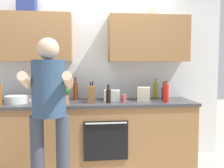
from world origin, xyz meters
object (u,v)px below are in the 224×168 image
at_px(potted_herb, 64,92).
at_px(grocery_bag_rice, 144,94).
at_px(cup_coffee, 30,98).
at_px(cup_ceramic, 123,98).
at_px(bottle_hotsauce, 166,93).
at_px(bottle_soda, 166,91).
at_px(knife_block, 92,94).
at_px(grocery_bag_crisps, 50,94).
at_px(person_standing, 49,105).
at_px(bottle_wine, 164,93).
at_px(bottle_vinegar, 76,91).
at_px(mixing_bowl, 16,100).
at_px(grocery_bag_produce, 112,95).
at_px(bottle_oil, 156,90).
at_px(bottle_soy, 108,96).

distance_m(potted_herb, grocery_bag_rice, 1.11).
bearing_deg(cup_coffee, cup_ceramic, -11.09).
distance_m(bottle_hotsauce, bottle_soda, 0.35).
height_order(bottle_hotsauce, knife_block, bottle_hotsauce).
bearing_deg(grocery_bag_rice, bottle_hotsauce, -30.67).
relative_size(knife_block, grocery_bag_rice, 1.47).
bearing_deg(grocery_bag_crisps, person_standing, -82.87).
bearing_deg(bottle_wine, person_standing, -150.51).
bearing_deg(potted_herb, bottle_wine, 7.20).
relative_size(bottle_vinegar, mixing_bowl, 1.13).
distance_m(bottle_vinegar, grocery_bag_produce, 0.53).
height_order(bottle_oil, bottle_soda, bottle_oil).
xyz_separation_m(cup_ceramic, grocery_bag_produce, (-0.13, 0.18, 0.02)).
distance_m(person_standing, grocery_bag_crisps, 0.89).
xyz_separation_m(bottle_soy, grocery_bag_rice, (0.51, 0.13, -0.00)).
bearing_deg(grocery_bag_produce, cup_ceramic, -52.88).
distance_m(bottle_oil, grocery_bag_rice, 0.29).
height_order(bottle_soda, cup_coffee, bottle_soda).
distance_m(bottle_wine, cup_ceramic, 0.61).
xyz_separation_m(cup_ceramic, grocery_bag_rice, (0.31, 0.11, 0.04)).
height_order(bottle_soy, bottle_wine, bottle_wine).
relative_size(knife_block, potted_herb, 0.98).
relative_size(bottle_soy, bottle_wine, 0.92).
bearing_deg(cup_coffee, bottle_vinegar, 3.57).
xyz_separation_m(grocery_bag_produce, grocery_bag_crisps, (-0.86, -0.01, 0.03)).
height_order(bottle_wine, cup_coffee, bottle_wine).
bearing_deg(bottle_hotsauce, bottle_wine, 82.90).
bearing_deg(mixing_bowl, grocery_bag_produce, 4.87).
xyz_separation_m(bottle_vinegar, mixing_bowl, (-0.77, -0.22, -0.08)).
distance_m(cup_coffee, grocery_bag_crisps, 0.30).
height_order(bottle_hotsauce, cup_coffee, bottle_hotsauce).
distance_m(bottle_wine, mixing_bowl, 2.01).
relative_size(bottle_vinegar, bottle_soda, 1.23).
relative_size(potted_herb, grocery_bag_produce, 1.29).
xyz_separation_m(bottle_wine, potted_herb, (-1.38, -0.17, 0.06)).
distance_m(cup_ceramic, grocery_bag_crisps, 1.01).
relative_size(person_standing, potted_herb, 5.86).
bearing_deg(grocery_bag_crisps, grocery_bag_rice, -2.61).
relative_size(bottle_wine, potted_herb, 0.91).
bearing_deg(bottle_oil, bottle_hotsauce, -82.55).
height_order(bottle_hotsauce, grocery_bag_crisps, bottle_hotsauce).
bearing_deg(grocery_bag_crisps, bottle_soda, 3.93).
relative_size(bottle_wine, cup_coffee, 3.07).
relative_size(bottle_oil, bottle_vinegar, 0.90).
bearing_deg(knife_block, potted_herb, -168.57).
bearing_deg(grocery_bag_rice, cup_coffee, 174.82).
distance_m(bottle_oil, potted_herb, 1.36).
bearing_deg(grocery_bag_crisps, grocery_bag_produce, 0.72).
bearing_deg(cup_ceramic, bottle_wine, 11.19).
relative_size(bottle_oil, cup_ceramic, 2.70).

